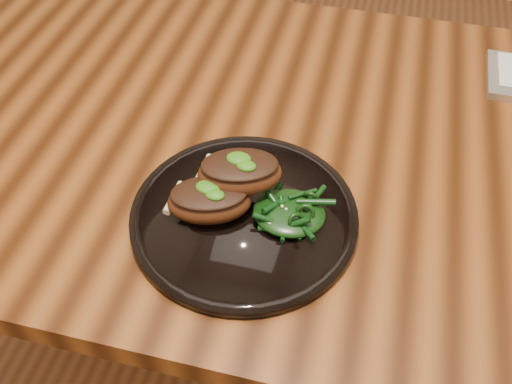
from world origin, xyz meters
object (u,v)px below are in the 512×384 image
plate (244,216)px  greens_heap (289,210)px  lamb_chop_front (209,200)px  desk (338,181)px

plate → greens_heap: 0.06m
plate → greens_heap: size_ratio=3.16×
lamb_chop_front → desk: bearing=52.1°
desk → lamb_chop_front: lamb_chop_front is taller
plate → greens_heap: bearing=5.2°
desk → greens_heap: (-0.05, -0.18, 0.12)m
lamb_chop_front → greens_heap: lamb_chop_front is taller
desk → greens_heap: bearing=-105.2°
plate → lamb_chop_front: size_ratio=2.42×
desk → greens_heap: 0.22m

